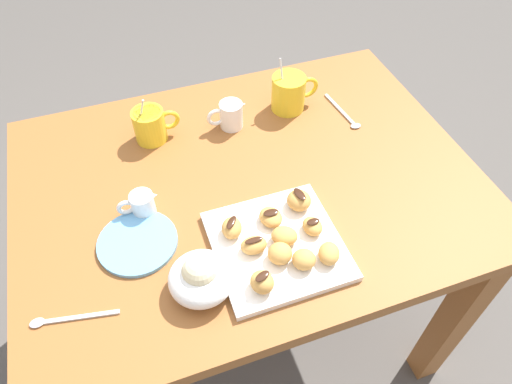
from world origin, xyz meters
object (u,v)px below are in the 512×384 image
Objects in this scene: beignet_1 at (284,236)px; beignet_0 at (299,200)px; beignet_8 at (232,228)px; saucer_sky_left at (138,242)px; beignet_9 at (280,254)px; ice_cream_bowl at (201,277)px; beignet_5 at (304,259)px; dining_table at (249,213)px; beignet_3 at (329,253)px; coffee_mug_yellow_right at (289,92)px; beignet_6 at (262,282)px; chocolate_sauce_pitcher at (142,203)px; coffee_mug_yellow_left at (150,124)px; beignet_4 at (270,217)px; pastry_plate_square at (277,246)px; beignet_2 at (312,226)px; cream_pitcher_white at (230,114)px; beignet_7 at (254,245)px.

beignet_0 is at bearing 49.83° from beignet_1.
saucer_sky_left is at bearing 165.34° from beignet_8.
beignet_9 reaches higher than beignet_1.
beignet_8 is at bearing 46.53° from ice_cream_bowl.
beignet_5 is 0.16m from beignet_8.
beignet_1 is (0.01, -0.21, 0.16)m from dining_table.
beignet_5 is (0.30, -0.17, 0.03)m from saucer_sky_left.
ice_cream_bowl is 2.38× the size of beignet_3.
coffee_mug_yellow_right is (0.19, 0.22, 0.18)m from dining_table.
beignet_5 is at bearing -29.47° from saucer_sky_left.
beignet_6 is at bearing -131.46° from beignet_0.
beignet_0 is at bearing 25.07° from ice_cream_bowl.
coffee_mug_yellow_right is 0.46m from beignet_1.
coffee_mug_yellow_left is at bearing 74.11° from chocolate_sauce_pitcher.
pastry_plate_square is at bearing -95.08° from beignet_4.
cream_pitcher_white is at bearing 98.00° from beignet_2.
pastry_plate_square is 5.38× the size of beignet_2.
cream_pitcher_white is 2.16× the size of beignet_2.
beignet_8 is at bearing -75.14° from coffee_mug_yellow_left.
beignet_7 is at bearing -134.60° from beignet_4.
beignet_9 is at bearing -93.85° from dining_table.
beignet_7 is at bearing -73.32° from coffee_mug_yellow_left.
beignet_6 and beignet_9 have the same top height.
beignet_2 is at bearing 4.78° from pastry_plate_square.
coffee_mug_yellow_left is 1.43× the size of chocolate_sauce_pitcher.
beignet_8 is at bearing 162.85° from beignet_2.
coffee_mug_yellow_left is 2.41× the size of beignet_1.
coffee_mug_yellow_right is 3.07× the size of beignet_6.
ice_cream_bowl is 0.12m from beignet_6.
pastry_plate_square is 5.30× the size of beignet_6.
dining_table is 7.17× the size of coffee_mug_yellow_right.
beignet_6 is at bearing -103.80° from dining_table.
beignet_3 is at bearing -27.15° from beignet_7.
cream_pitcher_white is 2.13× the size of beignet_9.
ice_cream_bowl is 0.13m from beignet_8.
beignet_6 is at bearing -167.38° from beignet_5.
beignet_8 is (-0.03, 0.06, 0.00)m from beignet_7.
beignet_5 is 0.87× the size of beignet_7.
ice_cream_bowl is 0.20m from beignet_4.
coffee_mug_yellow_right is at bearing 28.06° from chocolate_sauce_pitcher.
beignet_9 is at bearing -94.51° from cream_pitcher_white.
ice_cream_bowl reaches higher than cream_pitcher_white.
coffee_mug_yellow_right reaches higher than beignet_3.
beignet_7 is (-0.08, 0.07, -0.00)m from beignet_5.
beignet_1 is 0.06m from beignet_4.
beignet_3 is (0.06, -0.47, -0.01)m from cream_pitcher_white.
beignet_8 is (-0.11, 0.12, -0.00)m from beignet_5.
chocolate_sauce_pitcher is at bearing -105.89° from coffee_mug_yellow_left.
beignet_8 is (-0.08, 0.06, 0.03)m from pastry_plate_square.
dining_table is 19.81× the size of beignet_1.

